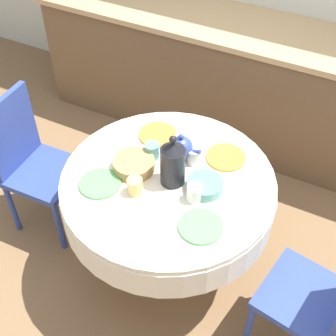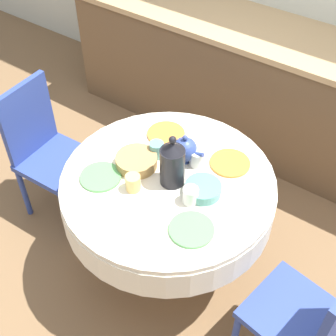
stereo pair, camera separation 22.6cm
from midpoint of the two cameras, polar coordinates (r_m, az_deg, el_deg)
ground_plane at (r=2.96m, az=2.23°, el=-11.43°), size 12.00×12.00×0.00m
kitchen_counter at (r=3.51m, az=14.79°, el=8.64°), size 3.24×0.64×0.93m
dining_table at (r=2.47m, az=2.62°, el=-3.58°), size 1.11×1.11×0.74m
chair_left at (r=2.32m, az=19.89°, el=-16.81°), size 0.46×0.46×0.93m
chair_right at (r=2.96m, az=-12.63°, el=2.33°), size 0.41×0.41×0.93m
plate_near_left at (r=2.39m, az=-5.56°, el=-1.20°), size 0.21×0.21×0.01m
cup_near_left at (r=2.30m, az=-1.49°, el=-1.94°), size 0.08×0.08×0.09m
plate_near_right at (r=2.17m, az=5.89°, el=-7.63°), size 0.21×0.21×0.01m
cup_near_right at (r=2.25m, az=5.64°, el=-3.48°), size 0.08×0.08×0.09m
plate_far_left at (r=2.62m, az=2.23°, el=4.06°), size 0.21×0.21×0.01m
cup_far_left at (r=2.47m, az=1.21°, el=2.14°), size 0.08×0.08×0.09m
plate_far_right at (r=2.49m, az=10.16°, el=0.47°), size 0.21×0.21×0.01m
cup_far_right at (r=2.43m, az=6.20°, el=1.07°), size 0.08×0.08×0.09m
coffee_carafe at (r=2.28m, az=3.39°, el=0.49°), size 0.13×0.13×0.30m
teapot at (r=2.43m, az=4.75°, el=2.14°), size 0.18×0.13×0.17m
bread_basket at (r=2.43m, az=-1.22°, el=0.72°), size 0.22×0.22×0.06m
fruit_bowl at (r=2.31m, az=7.10°, el=-2.71°), size 0.18×0.18×0.05m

